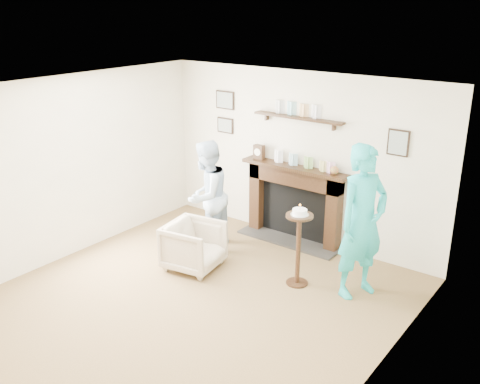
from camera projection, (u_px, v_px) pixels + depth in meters
name	position (u px, v px, depth m)	size (l,w,h in m)	color
ground	(186.00, 307.00, 6.29)	(5.00, 5.00, 0.00)	brown
room_shell	(221.00, 161.00, 6.27)	(4.54, 5.02, 2.52)	#EFE6CB
armchair	(195.00, 267.00, 7.22)	(0.68, 0.70, 0.64)	tan
man	(208.00, 247.00, 7.81)	(0.78, 0.60, 1.60)	#ACBAD7
woman	(356.00, 292.00, 6.61)	(0.69, 0.45, 1.88)	teal
pedestal_table	(299.00, 236.00, 6.59)	(0.34, 0.34, 1.08)	black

